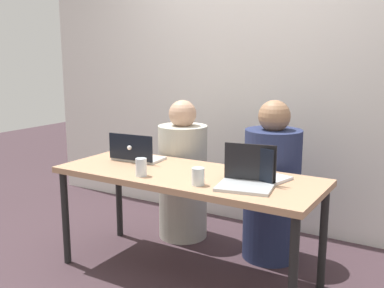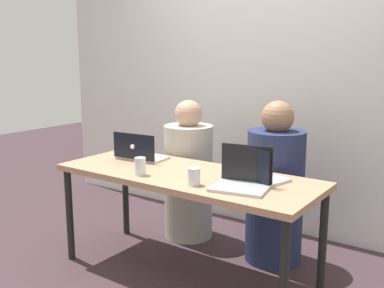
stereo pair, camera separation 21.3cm
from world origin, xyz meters
The scene contains 10 objects.
ground_plane centered at (0.00, 0.00, 0.00)m, with size 12.00×12.00×0.00m, color #3E2C33.
back_wall centered at (0.00, 1.17, 1.21)m, with size 4.56×0.10×2.42m, color silver.
desk centered at (0.00, 0.00, 0.65)m, with size 1.75×0.68×0.71m.
person_on_left centered at (-0.38, 0.55, 0.50)m, with size 0.48×0.48×1.12m.
person_on_right centered at (0.38, 0.55, 0.51)m, with size 0.43×0.43×1.16m.
laptop_back_right centered at (0.45, 0.10, 0.76)m, with size 0.37×0.30×0.22m.
laptop_back_left centered at (-0.50, 0.11, 0.76)m, with size 0.37×0.25×0.20m.
laptop_front_right centered at (0.46, -0.08, 0.76)m, with size 0.35×0.30×0.24m.
water_glass_left centered at (-0.21, -0.21, 0.76)m, with size 0.07×0.07×0.11m.
water_glass_right centered at (0.20, -0.20, 0.76)m, with size 0.08×0.08×0.10m.
Camera 2 is at (1.66, -2.28, 1.47)m, focal length 42.00 mm.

